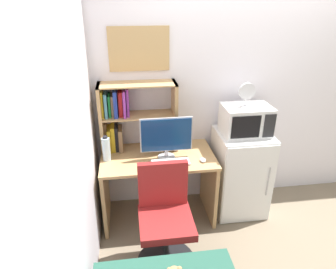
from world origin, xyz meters
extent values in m
cube|color=silver|center=(0.40, 0.02, 1.30)|extent=(6.40, 0.04, 2.60)
cube|color=silver|center=(-1.62, -1.60, 1.30)|extent=(0.04, 4.40, 2.60)
cube|color=tan|center=(-0.98, -0.33, 0.74)|extent=(1.15, 0.65, 0.03)
cube|color=tan|center=(-1.53, -0.33, 0.36)|extent=(0.04, 0.59, 0.73)
cube|color=tan|center=(-0.42, -0.33, 0.36)|extent=(0.04, 0.59, 0.73)
cube|color=tan|center=(-1.52, -0.13, 1.11)|extent=(0.03, 0.26, 0.71)
cube|color=tan|center=(-0.78, -0.13, 1.11)|extent=(0.03, 0.26, 0.71)
cube|color=tan|center=(-1.15, -0.13, 1.46)|extent=(0.77, 0.26, 0.01)
cube|color=tan|center=(-1.15, -0.13, 1.13)|extent=(0.71, 0.26, 0.01)
cube|color=brown|center=(-1.49, -0.10, 0.91)|extent=(0.03, 0.15, 0.31)
cube|color=gold|center=(-1.46, -0.12, 0.88)|extent=(0.03, 0.21, 0.25)
cube|color=gold|center=(-1.42, -0.11, 0.89)|extent=(0.04, 0.18, 0.27)
cube|color=black|center=(-1.38, -0.10, 0.89)|extent=(0.03, 0.17, 0.27)
cube|color=brown|center=(-1.34, -0.11, 0.88)|extent=(0.04, 0.20, 0.24)
cube|color=gold|center=(-1.49, -0.11, 1.27)|extent=(0.02, 0.19, 0.27)
cube|color=teal|center=(-1.46, -0.11, 1.26)|extent=(0.03, 0.20, 0.24)
cube|color=#197233|center=(-1.43, -0.10, 1.25)|extent=(0.02, 0.17, 0.22)
cube|color=brown|center=(-1.40, -0.10, 1.24)|extent=(0.02, 0.16, 0.21)
cube|color=navy|center=(-1.37, -0.12, 1.27)|extent=(0.04, 0.21, 0.27)
cube|color=#B21E1E|center=(-1.32, -0.10, 1.26)|extent=(0.04, 0.17, 0.25)
cube|color=purple|center=(-1.28, -0.12, 1.27)|extent=(0.03, 0.22, 0.27)
cube|color=purple|center=(-1.25, -0.11, 1.28)|extent=(0.03, 0.19, 0.28)
cylinder|color=#B7B7BC|center=(-0.89, -0.37, 0.76)|extent=(0.17, 0.17, 0.02)
cylinder|color=#B7B7BC|center=(-0.89, -0.37, 0.81)|extent=(0.04, 0.04, 0.07)
cube|color=#B7B7BC|center=(-0.89, -0.36, 1.01)|extent=(0.51, 0.01, 0.35)
cube|color=navy|center=(-0.89, -0.37, 1.01)|extent=(0.49, 0.02, 0.33)
cube|color=silver|center=(-0.87, -0.49, 0.76)|extent=(0.37, 0.14, 0.02)
ellipsoid|color=silver|center=(-0.55, -0.49, 0.77)|extent=(0.06, 0.08, 0.03)
cylinder|color=silver|center=(-1.48, -0.33, 0.87)|extent=(0.08, 0.08, 0.24)
cylinder|color=black|center=(-1.48, -0.33, 1.00)|extent=(0.04, 0.04, 0.02)
cube|color=white|center=(-0.07, -0.30, 0.47)|extent=(0.55, 0.53, 0.94)
cube|color=white|center=(-0.07, -0.57, 0.47)|extent=(0.53, 0.01, 0.90)
cylinder|color=#B2B2B7|center=(0.12, -0.58, 0.52)|extent=(0.01, 0.01, 0.33)
cube|color=silver|center=(-0.07, -0.30, 1.09)|extent=(0.48, 0.34, 0.30)
cube|color=black|center=(-0.14, -0.47, 1.09)|extent=(0.29, 0.01, 0.23)
cube|color=black|center=(0.10, -0.47, 1.09)|extent=(0.11, 0.01, 0.24)
cylinder|color=silver|center=(-0.10, -0.30, 1.24)|extent=(0.11, 0.11, 0.01)
cylinder|color=silver|center=(-0.10, -0.30, 1.28)|extent=(0.02, 0.02, 0.06)
cylinder|color=silver|center=(-0.10, -0.31, 1.39)|extent=(0.16, 0.03, 0.16)
cylinder|color=black|center=(-0.98, -1.00, 0.02)|extent=(0.53, 0.53, 0.04)
cylinder|color=black|center=(-0.98, -1.00, 0.24)|extent=(0.04, 0.04, 0.44)
cube|color=maroon|center=(-0.98, -1.00, 0.48)|extent=(0.46, 0.46, 0.07)
cube|color=maroon|center=(-0.98, -0.79, 0.73)|extent=(0.44, 0.06, 0.43)
sphere|color=#AD7F51|center=(-0.98, -1.64, 0.66)|extent=(0.03, 0.03, 0.03)
cube|color=tan|center=(-1.11, -0.01, 1.77)|extent=(0.59, 0.02, 0.42)
camera|label=1|loc=(-1.25, -3.03, 2.26)|focal=32.69mm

